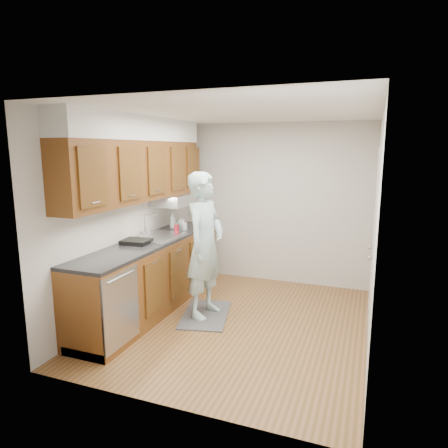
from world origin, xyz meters
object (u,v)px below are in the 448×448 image
object	(u,v)px
soap_bottle_a	(173,220)
soap_bottle_c	(180,222)
steel_can	(177,227)
soda_can	(177,229)
person	(205,236)
soap_bottle_b	(183,224)
dish_rack	(136,242)

from	to	relation	value
soap_bottle_a	soap_bottle_c	xyz separation A→B (m)	(0.05, 0.14, -0.04)
soap_bottle_c	steel_can	bearing A→B (deg)	-69.77
soap_bottle_a	steel_can	distance (m)	0.27
soda_can	person	bearing A→B (deg)	-34.51
person	soda_can	size ratio (longest dim) A/B	16.03
soap_bottle_b	soda_can	distance (m)	0.27
steel_can	dish_rack	size ratio (longest dim) A/B	0.40
person	soap_bottle_a	bearing A→B (deg)	54.82
person	soda_can	xyz separation A→B (m)	(-0.61, 0.42, -0.04)
soap_bottle_c	soda_can	distance (m)	0.51
soda_can	dish_rack	xyz separation A→B (m)	(-0.20, -0.71, -0.04)
soap_bottle_b	soap_bottle_c	xyz separation A→B (m)	(-0.16, 0.20, -0.01)
person	steel_can	size ratio (longest dim) A/B	15.42
soap_bottle_c	steel_can	xyz separation A→B (m)	(0.12, -0.34, -0.01)
soda_can	steel_can	world-z (taller)	steel_can
soap_bottle_c	soda_can	xyz separation A→B (m)	(0.19, -0.47, -0.01)
dish_rack	soap_bottle_c	bearing A→B (deg)	84.92
steel_can	dish_rack	distance (m)	0.85
soap_bottle_b	soda_can	xyz separation A→B (m)	(0.03, -0.27, -0.02)
dish_rack	steel_can	bearing A→B (deg)	76.38
steel_can	dish_rack	xyz separation A→B (m)	(-0.13, -0.84, -0.04)
soap_bottle_c	dish_rack	size ratio (longest dim) A/B	0.47
person	soap_bottle_c	xyz separation A→B (m)	(-0.80, 0.89, -0.03)
steel_can	dish_rack	world-z (taller)	steel_can
soap_bottle_c	soap_bottle_b	bearing A→B (deg)	-51.97
person	soda_can	distance (m)	0.74
soap_bottle_a	dish_rack	size ratio (longest dim) A/B	0.73
soap_bottle_c	dish_rack	bearing A→B (deg)	-90.45
soap_bottle_a	dish_rack	distance (m)	1.05
person	soap_bottle_a	world-z (taller)	person
soap_bottle_a	soap_bottle_b	size ratio (longest dim) A/B	1.45
dish_rack	soap_bottle_a	bearing A→B (deg)	87.46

